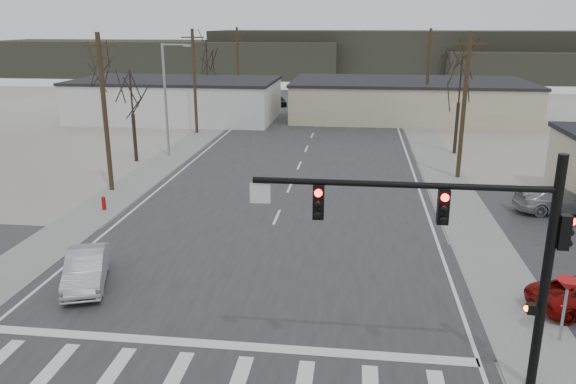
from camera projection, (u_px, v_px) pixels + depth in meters
name	position (u px, v px, depth m)	size (l,w,h in m)	color
ground	(250.00, 279.00, 24.01)	(140.00, 140.00, 0.00)	beige
main_road	(291.00, 183.00, 38.25)	(18.00, 110.00, 0.05)	#2A2A2C
cross_road	(250.00, 279.00, 24.00)	(90.00, 10.00, 0.04)	#2A2A2C
sidewalk_left	(166.00, 162.00, 44.26)	(3.00, 90.00, 0.06)	gray
sidewalk_right	(441.00, 170.00, 41.74)	(3.00, 90.00, 0.06)	gray
traffic_signal_mast	(480.00, 239.00, 15.83)	(8.95, 0.43, 7.20)	black
fire_hydrant	(104.00, 203.00, 32.69)	(0.24, 0.24, 0.87)	#A50C0C
yield_sign	(568.00, 287.00, 18.72)	(0.80, 0.80, 2.35)	gray
building_left_far	(177.00, 99.00, 63.25)	(22.30, 12.30, 4.50)	silver
building_right_far	(408.00, 99.00, 63.99)	(26.30, 14.30, 4.30)	beige
upole_left_b	(105.00, 111.00, 35.26)	(2.20, 0.30, 10.00)	#3E301D
upole_left_c	(194.00, 80.00, 54.26)	(2.20, 0.30, 10.00)	#3E301D
upole_left_d	(238.00, 65.00, 73.25)	(2.20, 0.30, 10.00)	#3E301D
upole_right_a	(464.00, 104.00, 38.23)	(2.20, 0.30, 10.00)	#3E301D
upole_right_b	(428.00, 75.00, 59.12)	(2.20, 0.30, 10.00)	#3E301D
streetlight_main	(168.00, 94.00, 44.72)	(2.40, 0.25, 9.00)	gray
tree_left_near	(131.00, 95.00, 43.04)	(3.30, 3.30, 7.35)	black
tree_right_mid	(460.00, 82.00, 45.50)	(3.74, 3.74, 8.33)	black
tree_left_far	(207.00, 59.00, 67.54)	(3.96, 3.96, 8.82)	black
tree_right_far	(446.00, 64.00, 70.00)	(3.52, 3.52, 7.84)	black
tree_left_mid	(99.00, 66.00, 57.10)	(3.96, 3.96, 8.82)	black
hill_left	(166.00, 59.00, 114.53)	(70.00, 18.00, 7.00)	#333026
hill_center	(414.00, 54.00, 112.10)	(80.00, 18.00, 9.00)	#333026
sedan_crossing	(86.00, 269.00, 23.26)	(1.51, 4.32, 1.42)	#99A0A3
car_far_a	(372.00, 107.00, 67.79)	(2.14, 5.27, 1.53)	black
car_far_b	(279.00, 101.00, 73.92)	(1.44, 3.57, 1.22)	black
car_parked_silver	(559.00, 200.00, 32.21)	(2.05, 5.04, 1.46)	gray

